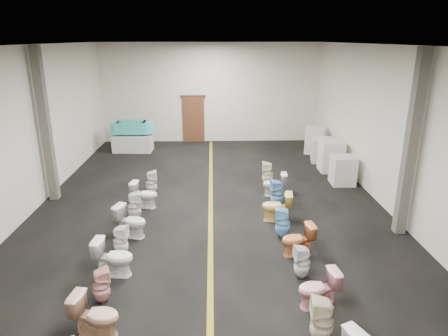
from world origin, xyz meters
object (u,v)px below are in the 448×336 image
at_px(toilet_left_8, 144,195).
at_px(toilet_right_6, 283,222).
at_px(toilet_right_4, 302,262).
at_px(toilet_left_5, 121,240).
at_px(toilet_left_9, 151,183).
at_px(appliance_crate_c, 322,150).
at_px(toilet_left_3, 101,286).
at_px(toilet_right_3, 318,289).
at_px(toilet_left_4, 114,257).
at_px(toilet_left_2, 96,316).
at_px(toilet_right_7, 277,207).
at_px(toilet_left_6, 131,221).
at_px(toilet_right_8, 277,193).
at_px(toilet_right_10, 268,173).
at_px(toilet_right_2, 322,321).
at_px(display_table, 133,143).
at_px(toilet_right_5, 298,240).
at_px(toilet_left_7, 134,206).
at_px(appliance_crate_d, 315,140).
at_px(appliance_crate_a, 343,170).
at_px(toilet_right_9, 275,184).
at_px(bathtub, 132,127).
at_px(appliance_crate_b, 331,156).

height_order(toilet_left_8, toilet_right_6, toilet_right_6).
xyz_separation_m(toilet_left_8, toilet_right_4, (3.76, -3.69, -0.03)).
xyz_separation_m(toilet_left_5, toilet_left_9, (0.16, 3.68, 0.02)).
height_order(appliance_crate_c, toilet_left_3, appliance_crate_c).
bearing_deg(toilet_right_3, appliance_crate_c, 156.64).
relative_size(toilet_left_4, toilet_left_8, 1.05).
distance_m(toilet_left_2, toilet_right_7, 5.58).
bearing_deg(toilet_left_6, toilet_right_8, -47.40).
relative_size(toilet_right_8, toilet_right_10, 1.03).
distance_m(toilet_left_2, toilet_right_2, 3.63).
bearing_deg(display_table, toilet_right_4, -61.84).
bearing_deg(toilet_right_5, toilet_left_7, -124.23).
height_order(appliance_crate_d, toilet_right_3, appliance_crate_d).
bearing_deg(toilet_left_2, appliance_crate_c, -24.33).
xyz_separation_m(appliance_crate_a, toilet_left_9, (-6.25, -0.74, -0.09)).
xyz_separation_m(toilet_left_3, toilet_left_7, (-0.04, 3.52, 0.05)).
bearing_deg(toilet_left_6, toilet_right_3, -107.37).
xyz_separation_m(toilet_left_5, toilet_right_7, (3.77, 1.67, 0.04)).
height_order(toilet_right_4, toilet_right_9, toilet_right_9).
distance_m(appliance_crate_a, toilet_left_8, 6.54).
xyz_separation_m(toilet_left_9, toilet_right_2, (3.63, -6.51, 0.02)).
bearing_deg(bathtub, toilet_right_9, -44.93).
bearing_deg(toilet_right_9, toilet_left_5, -44.23).
bearing_deg(display_table, appliance_crate_c, -12.64).
relative_size(toilet_left_6, toilet_left_7, 1.01).
height_order(appliance_crate_b, toilet_right_10, appliance_crate_b).
height_order(appliance_crate_b, toilet_left_8, appliance_crate_b).
distance_m(appliance_crate_a, toilet_left_2, 9.39).
bearing_deg(appliance_crate_c, toilet_right_7, -116.40).
distance_m(appliance_crate_d, toilet_left_9, 7.73).
height_order(toilet_left_8, toilet_right_3, toilet_left_8).
xyz_separation_m(toilet_left_2, toilet_right_6, (3.61, 3.31, 0.00)).
height_order(display_table, toilet_right_5, toilet_right_5).
bearing_deg(toilet_left_2, toilet_right_5, -48.16).
distance_m(toilet_right_2, toilet_right_6, 3.56).
bearing_deg(toilet_right_4, toilet_left_5, -111.48).
bearing_deg(display_table, toilet_right_5, -58.95).
bearing_deg(toilet_left_8, toilet_right_6, -108.21).
height_order(appliance_crate_c, appliance_crate_d, appliance_crate_d).
distance_m(display_table, toilet_left_7, 7.01).
bearing_deg(toilet_right_3, appliance_crate_b, 154.46).
bearing_deg(bathtub, appliance_crate_a, -29.19).
bearing_deg(toilet_left_4, toilet_left_5, 7.48).
xyz_separation_m(appliance_crate_b, toilet_right_5, (-2.44, -5.92, -0.19)).
bearing_deg(toilet_right_5, toilet_left_2, -65.37).
bearing_deg(toilet_right_6, toilet_left_6, -80.94).
relative_size(display_table, toilet_left_4, 2.00).
distance_m(appliance_crate_a, toilet_right_3, 6.83).
bearing_deg(bathtub, toilet_left_6, -80.04).
distance_m(toilet_right_7, toilet_right_10, 2.73).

